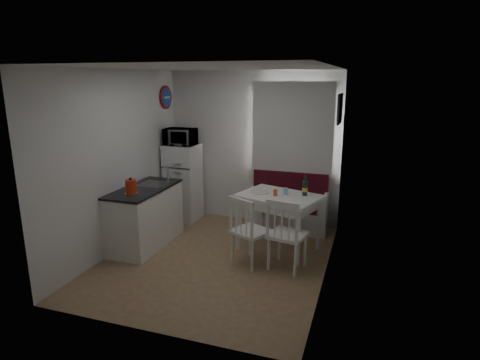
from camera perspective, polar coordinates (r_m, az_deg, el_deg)
The scene contains 22 objects.
floor at distance 5.75m, azimuth -3.39°, elevation -11.19°, with size 3.00×3.50×0.02m, color #8D694B.
ceiling at distance 5.19m, azimuth -3.83°, elevation 15.69°, with size 3.00×3.50×0.02m, color white.
wall_back at distance 6.94m, azimuth 1.82°, elevation 4.57°, with size 3.00×0.02×2.60m, color white.
wall_front at distance 3.81m, azimuth -13.49°, elevation -3.99°, with size 3.00×0.02×2.60m, color white.
wall_left at distance 6.03m, azimuth -16.94°, elevation 2.48°, with size 0.02×3.50×2.60m, color white.
wall_right at distance 4.97m, azimuth 12.66°, elevation 0.31°, with size 0.02×3.50×2.60m, color white.
window at distance 6.70m, azimuth 7.55°, elevation 6.92°, with size 1.22×0.06×1.47m, color white.
curtain at distance 6.63m, azimuth 7.45°, elevation 7.28°, with size 1.35×0.02×1.50m, color white.
kitchen_counter at distance 6.22m, azimuth -13.28°, elevation -5.02°, with size 0.62×1.32×1.16m.
wall_sign at distance 7.14m, azimuth -10.46°, elevation 11.49°, with size 0.40×0.40×0.03m, color #1C4BA8.
picture_frame at distance 5.94m, azimuth 13.97°, elevation 9.82°, with size 0.04×0.52×0.42m, color black.
bench at distance 6.79m, azimuth 6.77°, elevation -4.31°, with size 1.33×0.51×0.95m.
dining_table at distance 5.83m, azimuth 5.59°, elevation -3.04°, with size 1.30×1.08×0.84m.
chair_left at distance 5.32m, azimuth 1.27°, elevation -6.37°, with size 0.59×0.60×0.51m.
chair_right at distance 5.20m, azimuth 6.58°, elevation -6.78°, with size 0.54×0.52×0.53m.
fridge at distance 7.18m, azimuth -8.09°, elevation -0.33°, with size 0.54×0.54×1.35m, color white.
microwave at distance 6.98m, azimuth -8.51°, elevation 6.10°, with size 0.52×0.35×0.29m, color white.
kettle at distance 5.71m, azimuth -15.25°, elevation -0.94°, with size 0.18×0.18×0.24m, color red.
wine_bottle at distance 5.79m, azimuth 9.24°, elevation -0.76°, with size 0.08×0.08×0.30m, color #133B23, non-canonical shape.
drinking_glass_orange at distance 5.75m, azimuth 5.02°, elevation -1.79°, with size 0.06×0.06×0.09m, color #E75426.
drinking_glass_blue at distance 5.82m, azimuth 6.50°, elevation -1.61°, with size 0.06×0.06×0.10m, color #8DD8F1.
plate at distance 5.88m, azimuth 2.81°, elevation -1.76°, with size 0.25×0.25×0.02m, color white.
Camera 1 is at (1.95, -4.81, 2.47)m, focal length 30.00 mm.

